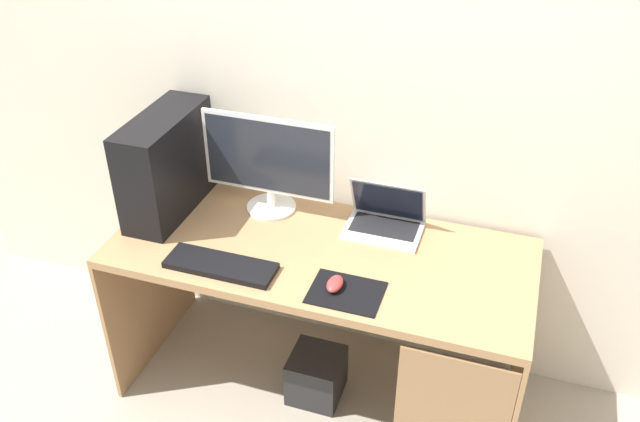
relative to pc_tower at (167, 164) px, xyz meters
The scene contains 10 objects.
ground_plane 1.19m from the pc_tower, ahead, with size 8.00×8.00×0.00m, color #9E9384.
wall_back 0.83m from the pc_tower, 23.39° to the left, with size 4.00×0.05×2.60m.
desk 0.80m from the pc_tower, ahead, with size 1.64×0.70×0.75m.
pc_tower is the anchor object (origin of this frame).
monitor 0.42m from the pc_tower, 16.79° to the left, with size 0.56×0.21×0.43m.
laptop 0.92m from the pc_tower, ahead, with size 0.31×0.22×0.21m.
keyboard 0.53m from the pc_tower, 39.87° to the right, with size 0.42×0.14×0.02m, color black.
mousepad 0.94m from the pc_tower, 19.43° to the right, with size 0.26×0.20×0.01m, color black.
mouse_left 0.89m from the pc_tower, 19.80° to the right, with size 0.06×0.10×0.03m, color #B23333.
subwoofer 1.11m from the pc_tower, 11.37° to the right, with size 0.22×0.22×0.22m, color #232326.
Camera 1 is at (0.66, -1.99, 2.31)m, focal length 37.73 mm.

